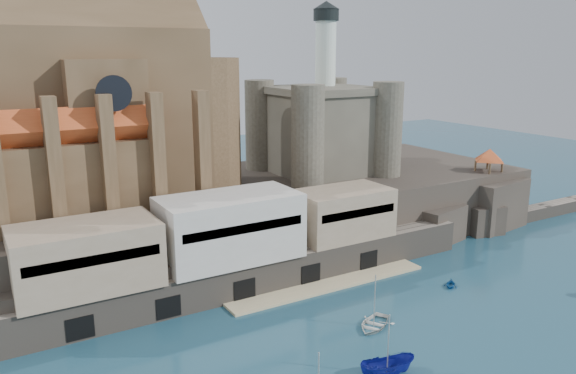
# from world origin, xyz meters

# --- Properties ---
(ground) EXTENTS (300.00, 300.00, 0.00)m
(ground) POSITION_xyz_m (0.00, 0.00, 0.00)
(ground) COLOR #183E51
(ground) RESTS_ON ground
(promontory) EXTENTS (100.00, 36.00, 10.00)m
(promontory) POSITION_xyz_m (-0.19, 39.37, 4.92)
(promontory) COLOR black
(promontory) RESTS_ON ground
(quay) EXTENTS (70.00, 12.00, 13.05)m
(quay) POSITION_xyz_m (-10.19, 23.07, 6.07)
(quay) COLOR #6B6256
(quay) RESTS_ON ground
(church) EXTENTS (47.00, 25.93, 30.51)m
(church) POSITION_xyz_m (-24.13, 41.85, 22.13)
(church) COLOR #503B25
(church) RESTS_ON promontory
(castle_keep) EXTENTS (21.20, 21.20, 29.30)m
(castle_keep) POSITION_xyz_m (16.08, 41.08, 18.31)
(castle_keep) COLOR #4A463A
(castle_keep) RESTS_ON promontory
(rock_outcrop) EXTENTS (14.50, 10.50, 8.70)m
(rock_outcrop) POSITION_xyz_m (42.00, 25.84, 4.02)
(rock_outcrop) COLOR black
(rock_outcrop) RESTS_ON ground
(pavilion) EXTENTS (6.40, 6.40, 5.40)m
(pavilion) POSITION_xyz_m (42.00, 26.00, 12.73)
(pavilion) COLOR #503B25
(pavilion) RESTS_ON rock_outcrop
(breakwater) EXTENTS (40.00, 3.00, 2.40)m
(breakwater) POSITION_xyz_m (66.00, 24.00, 0.00)
(breakwater) COLOR #6B6256
(breakwater) RESTS_ON ground
(boat_2) EXTENTS (2.71, 2.67, 5.70)m
(boat_2) POSITION_xyz_m (-5.36, -2.61, 0.00)
(boat_2) COLOR navy
(boat_2) RESTS_ON ground
(boat_6) EXTENTS (3.06, 4.15, 5.74)m
(boat_6) POSITION_xyz_m (-0.18, 5.79, 0.00)
(boat_6) COLOR silver
(boat_6) RESTS_ON ground
(boat_7) EXTENTS (2.54, 2.74, 2.72)m
(boat_7) POSITION_xyz_m (15.96, 9.33, 0.00)
(boat_7) COLOR #0E488E
(boat_7) RESTS_ON ground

